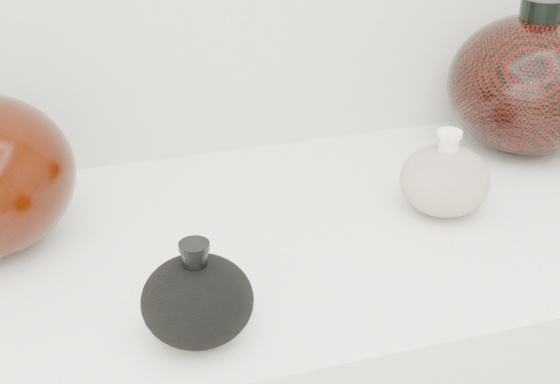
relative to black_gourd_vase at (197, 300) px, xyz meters
name	(u,v)px	position (x,y,z in m)	size (l,w,h in m)	color
black_gourd_vase	(197,300)	(0.00, 0.00, 0.00)	(0.13, 0.13, 0.11)	black
cream_gourd_vase	(445,180)	(0.35, 0.16, 0.00)	(0.15, 0.15, 0.11)	beige
right_round_pot	(530,84)	(0.56, 0.30, 0.06)	(0.26, 0.26, 0.23)	black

